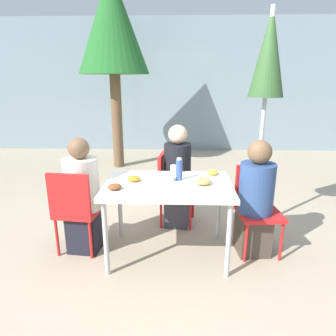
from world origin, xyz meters
name	(u,v)px	position (x,y,z in m)	size (l,w,h in m)	color
ground_plane	(168,254)	(0.00, 0.00, 0.00)	(24.00, 24.00, 0.00)	tan
building_facade	(174,86)	(0.00, 4.68, 1.50)	(10.00, 0.20, 3.00)	gray
dining_table	(168,190)	(0.00, 0.00, 0.67)	(1.17, 0.78, 0.74)	white
chair_left	(75,206)	(-0.89, 0.01, 0.50)	(0.44, 0.44, 0.85)	red
person_left	(83,199)	(-0.84, 0.09, 0.54)	(0.33, 0.33, 1.15)	black
chair_right	(257,202)	(0.88, 0.16, 0.50)	(0.44, 0.44, 0.85)	red
person_right	(255,202)	(0.84, 0.08, 0.54)	(0.33, 0.33, 1.14)	#473D33
chair_far	(171,183)	(0.01, 0.70, 0.50)	(0.45, 0.45, 0.85)	red
person_far	(177,179)	(0.09, 0.64, 0.57)	(0.31, 0.31, 1.19)	#383842
closed_umbrella	(268,66)	(0.99, 0.61, 1.79)	(0.36, 0.36, 2.35)	#333333
plate_0	(203,183)	(0.32, -0.05, 0.77)	(0.26, 0.26, 0.07)	white
plate_1	(134,180)	(-0.32, 0.02, 0.77)	(0.22, 0.22, 0.06)	white
plate_2	(115,188)	(-0.45, -0.20, 0.77)	(0.22, 0.22, 0.06)	white
plate_3	(212,174)	(0.44, 0.25, 0.76)	(0.20, 0.20, 0.06)	white
bottle	(179,169)	(0.10, 0.11, 0.85)	(0.06, 0.06, 0.22)	#334C8E
drinking_cup	(174,170)	(0.05, 0.30, 0.79)	(0.08, 0.08, 0.09)	white
salad_bowl	(167,179)	(-0.02, 0.07, 0.77)	(0.15, 0.15, 0.05)	white
tree_behind_left	(112,25)	(-1.08, 3.09, 2.57)	(1.28, 1.28, 3.48)	brown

